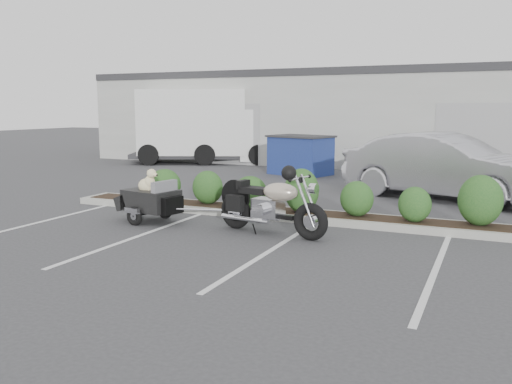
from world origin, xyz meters
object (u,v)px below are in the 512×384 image
at_px(pet_trailer, 151,199).
at_px(delivery_truck, 211,128).
at_px(motorcycle, 270,206).
at_px(sedan, 445,166).
at_px(dumpster, 301,155).

distance_m(pet_trailer, delivery_truck, 12.73).
height_order(motorcycle, sedan, sedan).
relative_size(pet_trailer, delivery_truck, 0.27).
xyz_separation_m(motorcycle, pet_trailer, (-2.78, 0.03, -0.07)).
xyz_separation_m(pet_trailer, dumpster, (0.13, 9.24, 0.24)).
bearing_deg(pet_trailer, dumpster, 100.53).
relative_size(dumpster, delivery_truck, 0.35).
bearing_deg(dumpster, delivery_truck, 172.15).
relative_size(motorcycle, dumpster, 0.96).
distance_m(sedan, delivery_truck, 12.03).
relative_size(motorcycle, pet_trailer, 1.23).
xyz_separation_m(dumpster, delivery_truck, (-5.06, 2.45, 0.81)).
bearing_deg(sedan, dumpster, 74.96).
relative_size(sedan, delivery_truck, 0.73).
bearing_deg(dumpster, motorcycle, -56.06).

